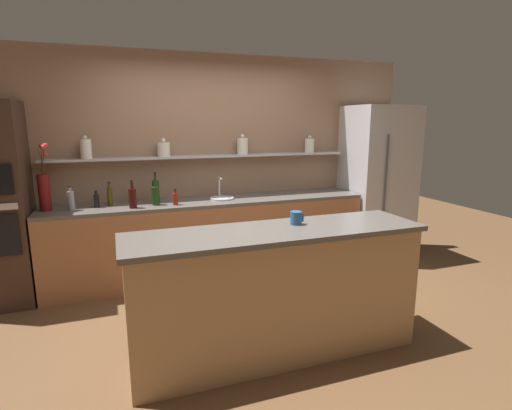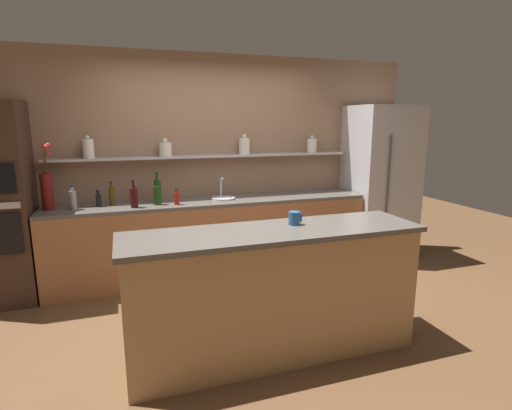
{
  "view_description": "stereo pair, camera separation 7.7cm",
  "coord_description": "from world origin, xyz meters",
  "px_view_note": "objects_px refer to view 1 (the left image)",
  "views": [
    {
      "loc": [
        -1.13,
        -3.22,
        1.81
      ],
      "look_at": [
        0.16,
        0.34,
        1.02
      ],
      "focal_mm": 28.0,
      "sensor_mm": 36.0,
      "label": 1
    },
    {
      "loc": [
        -1.06,
        -3.25,
        1.81
      ],
      "look_at": [
        0.16,
        0.34,
        1.02
      ],
      "focal_mm": 28.0,
      "sensor_mm": 36.0,
      "label": 2
    }
  ],
  "objects_px": {
    "bottle_sauce_2": "(97,200)",
    "bottle_sauce_7": "(175,198)",
    "sink_fixture": "(222,197)",
    "bottle_wine_1": "(156,191)",
    "bottle_oil_5": "(110,196)",
    "refrigerator": "(377,183)",
    "flower_vase": "(44,189)",
    "bottle_sauce_0": "(133,196)",
    "coffee_mug": "(296,218)",
    "bottle_wine_4": "(155,195)",
    "bottle_wine_6": "(133,198)",
    "bottle_spirit_3": "(71,200)"
  },
  "relations": [
    {
      "from": "bottle_sauce_2",
      "to": "bottle_sauce_7",
      "type": "relative_size",
      "value": 1.05
    },
    {
      "from": "sink_fixture",
      "to": "bottle_wine_1",
      "type": "xyz_separation_m",
      "value": [
        -0.74,
        0.05,
        0.11
      ]
    },
    {
      "from": "bottle_sauce_2",
      "to": "bottle_oil_5",
      "type": "relative_size",
      "value": 0.73
    },
    {
      "from": "refrigerator",
      "to": "bottle_oil_5",
      "type": "height_order",
      "value": "refrigerator"
    },
    {
      "from": "bottle_oil_5",
      "to": "bottle_sauce_7",
      "type": "bearing_deg",
      "value": -17.06
    },
    {
      "from": "sink_fixture",
      "to": "bottle_sauce_7",
      "type": "height_order",
      "value": "sink_fixture"
    },
    {
      "from": "bottle_wine_1",
      "to": "bottle_sauce_7",
      "type": "bearing_deg",
      "value": -48.69
    },
    {
      "from": "flower_vase",
      "to": "bottle_sauce_0",
      "type": "xyz_separation_m",
      "value": [
        0.86,
        0.13,
        -0.15
      ]
    },
    {
      "from": "bottle_oil_5",
      "to": "flower_vase",
      "type": "bearing_deg",
      "value": -176.06
    },
    {
      "from": "bottle_sauce_0",
      "to": "coffee_mug",
      "type": "bearing_deg",
      "value": -58.48
    },
    {
      "from": "bottle_wine_4",
      "to": "bottle_wine_6",
      "type": "relative_size",
      "value": 0.98
    },
    {
      "from": "bottle_sauce_2",
      "to": "bottle_spirit_3",
      "type": "height_order",
      "value": "bottle_spirit_3"
    },
    {
      "from": "refrigerator",
      "to": "bottle_wine_4",
      "type": "distance_m",
      "value": 2.9
    },
    {
      "from": "bottle_sauce_0",
      "to": "bottle_sauce_2",
      "type": "relative_size",
      "value": 0.98
    },
    {
      "from": "flower_vase",
      "to": "bottle_oil_5",
      "type": "bearing_deg",
      "value": 3.94
    },
    {
      "from": "flower_vase",
      "to": "coffee_mug",
      "type": "bearing_deg",
      "value": -40.82
    },
    {
      "from": "bottle_wine_4",
      "to": "bottle_oil_5",
      "type": "xyz_separation_m",
      "value": [
        -0.47,
        0.14,
        0.0
      ]
    },
    {
      "from": "bottle_sauce_0",
      "to": "bottle_wine_6",
      "type": "bearing_deg",
      "value": -93.43
    },
    {
      "from": "bottle_wine_1",
      "to": "bottle_sauce_7",
      "type": "relative_size",
      "value": 1.91
    },
    {
      "from": "bottle_sauce_0",
      "to": "bottle_sauce_7",
      "type": "height_order",
      "value": "bottle_sauce_0"
    },
    {
      "from": "bottle_sauce_0",
      "to": "bottle_wine_1",
      "type": "bearing_deg",
      "value": -18.91
    },
    {
      "from": "bottle_sauce_2",
      "to": "coffee_mug",
      "type": "relative_size",
      "value": 1.72
    },
    {
      "from": "coffee_mug",
      "to": "bottle_wine_6",
      "type": "bearing_deg",
      "value": 126.7
    },
    {
      "from": "bottle_wine_6",
      "to": "bottle_sauce_7",
      "type": "relative_size",
      "value": 1.67
    },
    {
      "from": "coffee_mug",
      "to": "bottle_sauce_2",
      "type": "bearing_deg",
      "value": 131.57
    },
    {
      "from": "refrigerator",
      "to": "bottle_spirit_3",
      "type": "xyz_separation_m",
      "value": [
        -3.74,
        -0.02,
        0.02
      ]
    },
    {
      "from": "bottle_wine_4",
      "to": "bottle_sauce_7",
      "type": "relative_size",
      "value": 1.64
    },
    {
      "from": "bottle_oil_5",
      "to": "bottle_wine_6",
      "type": "distance_m",
      "value": 0.31
    },
    {
      "from": "flower_vase",
      "to": "bottle_sauce_0",
      "type": "distance_m",
      "value": 0.88
    },
    {
      "from": "bottle_sauce_0",
      "to": "bottle_spirit_3",
      "type": "distance_m",
      "value": 0.65
    },
    {
      "from": "bottle_spirit_3",
      "to": "bottle_sauce_0",
      "type": "bearing_deg",
      "value": 18.7
    },
    {
      "from": "refrigerator",
      "to": "sink_fixture",
      "type": "xyz_separation_m",
      "value": [
        -2.14,
        0.05,
        -0.06
      ]
    },
    {
      "from": "coffee_mug",
      "to": "sink_fixture",
      "type": "bearing_deg",
      "value": 94.96
    },
    {
      "from": "bottle_oil_5",
      "to": "sink_fixture",
      "type": "bearing_deg",
      "value": -2.42
    },
    {
      "from": "refrigerator",
      "to": "bottle_wine_4",
      "type": "bearing_deg",
      "value": -179.31
    },
    {
      "from": "sink_fixture",
      "to": "bottle_wine_1",
      "type": "bearing_deg",
      "value": 175.87
    },
    {
      "from": "bottle_wine_1",
      "to": "bottle_sauce_2",
      "type": "xyz_separation_m",
      "value": [
        -0.62,
        -0.06,
        -0.05
      ]
    },
    {
      "from": "sink_fixture",
      "to": "bottle_sauce_7",
      "type": "distance_m",
      "value": 0.58
    },
    {
      "from": "bottle_spirit_3",
      "to": "bottle_sauce_7",
      "type": "bearing_deg",
      "value": -4.52
    },
    {
      "from": "bottle_sauce_0",
      "to": "bottle_sauce_7",
      "type": "relative_size",
      "value": 1.03
    },
    {
      "from": "refrigerator",
      "to": "bottle_spirit_3",
      "type": "bearing_deg",
      "value": -179.66
    },
    {
      "from": "bottle_wine_6",
      "to": "bottle_sauce_7",
      "type": "xyz_separation_m",
      "value": [
        0.45,
        0.01,
        -0.04
      ]
    },
    {
      "from": "bottle_sauce_0",
      "to": "refrigerator",
      "type": "bearing_deg",
      "value": -3.42
    },
    {
      "from": "bottle_spirit_3",
      "to": "bottle_wine_6",
      "type": "xyz_separation_m",
      "value": [
        0.6,
        -0.09,
        0.0
      ]
    },
    {
      "from": "refrigerator",
      "to": "bottle_spirit_3",
      "type": "relative_size",
      "value": 7.89
    },
    {
      "from": "bottle_wine_4",
      "to": "bottle_wine_6",
      "type": "bearing_deg",
      "value": -161.29
    },
    {
      "from": "bottle_sauce_2",
      "to": "bottle_sauce_7",
      "type": "bearing_deg",
      "value": -10.32
    },
    {
      "from": "refrigerator",
      "to": "bottle_sauce_7",
      "type": "bearing_deg",
      "value": -177.77
    },
    {
      "from": "bottle_sauce_2",
      "to": "bottle_wine_4",
      "type": "relative_size",
      "value": 0.64
    },
    {
      "from": "bottle_sauce_2",
      "to": "bottle_wine_4",
      "type": "distance_m",
      "value": 0.61
    }
  ]
}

